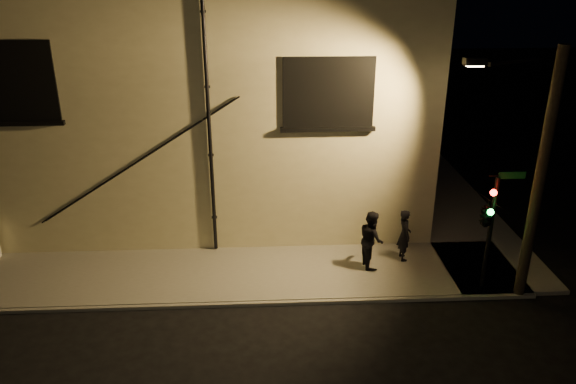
{
  "coord_description": "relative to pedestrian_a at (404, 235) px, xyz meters",
  "views": [
    {
      "loc": [
        -0.37,
        -12.63,
        8.48
      ],
      "look_at": [
        0.39,
        1.8,
        2.47
      ],
      "focal_mm": 35.0,
      "sensor_mm": 36.0,
      "label": 1
    }
  ],
  "objects": [
    {
      "name": "ground",
      "position": [
        -3.86,
        -2.03,
        -0.92
      ],
      "size": [
        90.0,
        90.0,
        0.0
      ],
      "primitive_type": "plane",
      "color": "black"
    },
    {
      "name": "sidewalk",
      "position": [
        -2.64,
        2.36,
        -0.86
      ],
      "size": [
        21.0,
        16.0,
        0.12
      ],
      "color": "slate",
      "rests_on": "ground"
    },
    {
      "name": "building",
      "position": [
        -6.86,
        6.96,
        3.48
      ],
      "size": [
        16.2,
        12.23,
        8.8
      ],
      "color": "beige",
      "rests_on": "ground"
    },
    {
      "name": "pedestrian_a",
      "position": [
        0.0,
        0.0,
        0.0
      ],
      "size": [
        0.42,
        0.61,
        1.6
      ],
      "primitive_type": "imported",
      "rotation": [
        0.0,
        0.0,
        1.63
      ],
      "color": "black",
      "rests_on": "sidewalk"
    },
    {
      "name": "pedestrian_b",
      "position": [
        -1.06,
        -0.35,
        0.06
      ],
      "size": [
        0.74,
        0.91,
        1.73
      ],
      "primitive_type": "imported",
      "rotation": [
        0.0,
        0.0,
        1.68
      ],
      "color": "black",
      "rests_on": "sidewalk"
    },
    {
      "name": "traffic_signal",
      "position": [
        1.62,
        -1.76,
        1.46
      ],
      "size": [
        1.33,
        1.98,
        3.36
      ],
      "color": "black",
      "rests_on": "sidewalk"
    },
    {
      "name": "streetlamp_pole",
      "position": [
        2.61,
        -1.91,
        2.67
      ],
      "size": [
        2.01,
        1.38,
        6.7
      ],
      "color": "black",
      "rests_on": "ground"
    }
  ]
}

